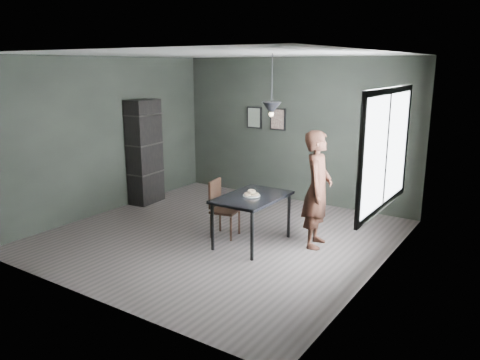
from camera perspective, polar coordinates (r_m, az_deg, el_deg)
The scene contains 13 objects.
ground at distance 7.52m, azimuth -2.45°, elevation -6.77°, with size 5.00×5.00×0.00m, color #373130.
back_wall at distance 9.26m, azimuth 6.62°, elevation 6.03°, with size 5.00×0.10×2.80m, color black.
ceiling at distance 7.04m, azimuth -2.69°, elevation 15.09°, with size 5.00×5.00×0.02m.
window_assembly at distance 6.21m, azimuth 17.41°, elevation 3.52°, with size 0.04×1.96×1.56m.
cafe_table at distance 6.98m, azimuth 1.49°, elevation -2.57°, with size 0.80×1.20×0.75m.
white_plate at distance 6.93m, azimuth 1.41°, elevation -1.97°, with size 0.23×0.23×0.01m, color silver.
donut_pile at distance 6.92m, azimuth 1.42°, elevation -1.63°, with size 0.22×0.18×0.09m.
woman at distance 6.95m, azimuth 9.41°, elevation -1.14°, with size 0.64×0.42×1.74m, color black.
wood_chair at distance 7.37m, azimuth -2.39°, elevation -2.98°, with size 0.46×0.46×0.90m.
shelf_unit at distance 9.26m, azimuth -11.55°, elevation 3.37°, with size 0.38×0.67×2.01m, color black.
pendant_lamp at distance 6.68m, azimuth 3.86°, elevation 8.72°, with size 0.28×0.28×0.86m.
framed_print_left at distance 9.64m, azimuth 1.75°, elevation 7.62°, with size 0.34×0.04×0.44m.
framed_print_right at distance 9.37m, azimuth 4.64°, elevation 7.40°, with size 0.34×0.04×0.44m.
Camera 1 is at (4.15, -5.68, 2.64)m, focal length 35.00 mm.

